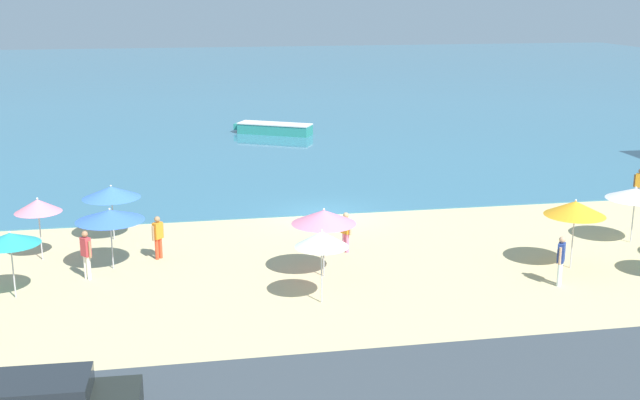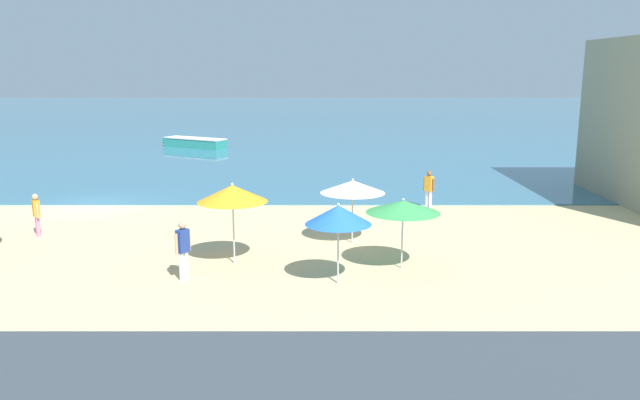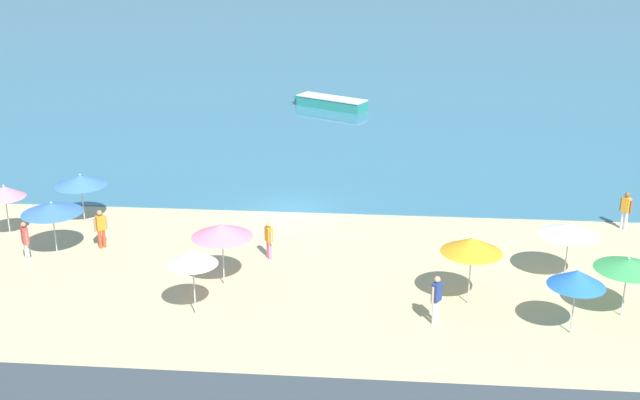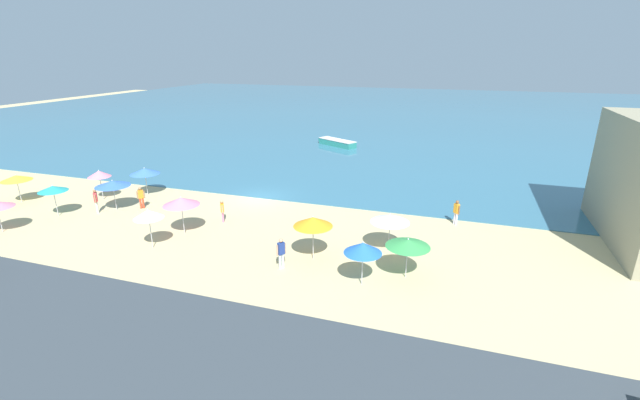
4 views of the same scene
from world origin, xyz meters
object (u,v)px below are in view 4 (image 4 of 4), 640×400
object	(u,v)px
beach_umbrella_2	(313,222)
beach_umbrella_11	(53,189)
beach_umbrella_10	(363,248)
bather_3	(222,210)
bather_0	(456,211)
beach_umbrella_4	(16,178)
beach_umbrella_9	(113,183)
skiff_nearshore	(337,143)
beach_umbrella_5	(145,171)
bather_1	(96,200)
beach_umbrella_8	(408,243)
bather_2	(141,196)
beach_umbrella_0	(181,201)
bather_4	(281,252)
beach_umbrella_7	(148,214)
beach_umbrella_6	(99,174)
beach_umbrella_3	(390,218)

from	to	relation	value
beach_umbrella_2	beach_umbrella_11	distance (m)	19.43
beach_umbrella_10	bather_3	distance (m)	12.14
bather_3	bather_0	bearing A→B (deg)	16.48
beach_umbrella_2	bather_0	world-z (taller)	beach_umbrella_2
beach_umbrella_4	beach_umbrella_9	distance (m)	8.29
beach_umbrella_10	skiff_nearshore	size ratio (longest dim) A/B	0.44
bather_3	beach_umbrella_5	bearing A→B (deg)	159.62
beach_umbrella_5	bather_1	world-z (taller)	beach_umbrella_5
beach_umbrella_8	beach_umbrella_11	xyz separation A→B (m)	(-24.66, 1.12, 0.09)
beach_umbrella_2	bather_2	size ratio (longest dim) A/B	1.56
beach_umbrella_0	bather_3	distance (m)	3.15
bather_1	bather_3	size ratio (longest dim) A/B	1.11
bather_3	bather_4	distance (m)	8.09
beach_umbrella_7	beach_umbrella_8	xyz separation A→B (m)	(14.80, 1.14, -0.21)
beach_umbrella_0	beach_umbrella_11	size ratio (longest dim) A/B	1.09
beach_umbrella_6	bather_3	size ratio (longest dim) A/B	1.52
beach_umbrella_2	beach_umbrella_11	size ratio (longest dim) A/B	1.13
beach_umbrella_10	bather_3	xyz separation A→B (m)	(-10.92, 5.19, -1.13)
beach_umbrella_3	beach_umbrella_5	bearing A→B (deg)	168.33
beach_umbrella_0	bather_0	bearing A→B (deg)	23.02
beach_umbrella_11	bather_2	xyz separation A→B (m)	(4.62, 3.17, -1.11)
beach_umbrella_10	bather_4	bearing A→B (deg)	176.37
bather_3	beach_umbrella_8	bearing A→B (deg)	-16.37
beach_umbrella_3	bather_2	xyz separation A→B (m)	(-18.65, 1.40, -1.09)
beach_umbrella_8	beach_umbrella_10	xyz separation A→B (m)	(-2.01, -1.39, 0.07)
beach_umbrella_11	bather_4	distance (m)	18.34
bather_3	skiff_nearshore	xyz separation A→B (m)	(0.59, 26.27, -0.45)
beach_umbrella_0	beach_umbrella_7	world-z (taller)	beach_umbrella_0
beach_umbrella_8	skiff_nearshore	xyz separation A→B (m)	(-12.34, 30.07, -1.51)
beach_umbrella_0	bather_0	xyz separation A→B (m)	(16.51, 7.02, -1.23)
bather_2	beach_umbrella_5	bearing A→B (deg)	122.79
beach_umbrella_0	beach_umbrella_5	world-z (taller)	beach_umbrella_0
beach_umbrella_8	bather_4	xyz separation A→B (m)	(-6.49, -1.10, -0.96)
bather_0	bather_1	size ratio (longest dim) A/B	0.97
bather_2	bather_0	bearing A→B (deg)	10.17
beach_umbrella_8	bather_4	world-z (taller)	beach_umbrella_8
beach_umbrella_4	beach_umbrella_6	bearing A→B (deg)	24.25
beach_umbrella_6	beach_umbrella_11	bearing A→B (deg)	-94.49
beach_umbrella_0	beach_umbrella_6	distance (m)	10.75
beach_umbrella_5	beach_umbrella_3	bearing A→B (deg)	-11.67
beach_umbrella_4	beach_umbrella_8	xyz separation A→B (m)	(29.90, -2.49, -0.01)
beach_umbrella_3	bather_3	world-z (taller)	beach_umbrella_3
beach_umbrella_4	beach_umbrella_8	bearing A→B (deg)	-4.76
beach_umbrella_7	skiff_nearshore	world-z (taller)	beach_umbrella_7
beach_umbrella_11	bather_0	distance (m)	27.86
beach_umbrella_0	beach_umbrella_4	size ratio (longest dim) A/B	1.12
beach_umbrella_5	bather_2	bearing A→B (deg)	-57.21
beach_umbrella_4	bather_0	distance (m)	32.67
beach_umbrella_4	skiff_nearshore	size ratio (longest dim) A/B	0.41
beach_umbrella_9	beach_umbrella_11	world-z (taller)	beach_umbrella_11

